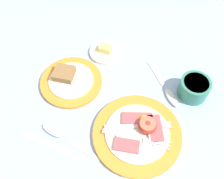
# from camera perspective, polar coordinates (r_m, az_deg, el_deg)

# --- Properties ---
(ground_plane) EXTENTS (3.00, 3.00, 0.00)m
(ground_plane) POSITION_cam_1_polar(r_m,az_deg,el_deg) (0.76, 0.95, -6.63)
(ground_plane) COLOR #93B2DB
(breakfast_plate) EXTENTS (0.25, 0.25, 0.04)m
(breakfast_plate) POSITION_cam_1_polar(r_m,az_deg,el_deg) (0.73, 5.75, -9.22)
(breakfast_plate) COLOR orange
(breakfast_plate) RESTS_ON ground_plane
(bread_plate) EXTENTS (0.19, 0.19, 0.04)m
(bread_plate) POSITION_cam_1_polar(r_m,az_deg,el_deg) (0.83, -9.05, 1.97)
(bread_plate) COLOR orange
(bread_plate) RESTS_ON ground_plane
(sugar_cup) EXTENTS (0.09, 0.09, 0.06)m
(sugar_cup) POSITION_cam_1_polar(r_m,az_deg,el_deg) (0.82, 17.45, 0.39)
(sugar_cup) COLOR #337F6B
(sugar_cup) RESTS_ON ground_plane
(butter_dish) EXTENTS (0.11, 0.11, 0.03)m
(butter_dish) POSITION_cam_1_polar(r_m,az_deg,el_deg) (0.90, -1.39, 8.34)
(butter_dish) COLOR silver
(butter_dish) RESTS_ON ground_plane
(teaspoon_by_saucer) EXTENTS (0.16, 0.13, 0.01)m
(teaspoon_by_saucer) POSITION_cam_1_polar(r_m,az_deg,el_deg) (0.82, 11.94, -0.25)
(teaspoon_by_saucer) COLOR silver
(teaspoon_by_saucer) RESTS_ON ground_plane
(teaspoon_near_cup) EXTENTS (0.19, 0.03, 0.01)m
(teaspoon_near_cup) POSITION_cam_1_polar(r_m,az_deg,el_deg) (0.75, -11.15, -9.75)
(teaspoon_near_cup) COLOR silver
(teaspoon_near_cup) RESTS_ON ground_plane
(fork_on_cloth) EXTENTS (0.19, 0.04, 0.01)m
(fork_on_cloth) POSITION_cam_1_polar(r_m,az_deg,el_deg) (0.74, -13.30, -11.81)
(fork_on_cloth) COLOR silver
(fork_on_cloth) RESTS_ON ground_plane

